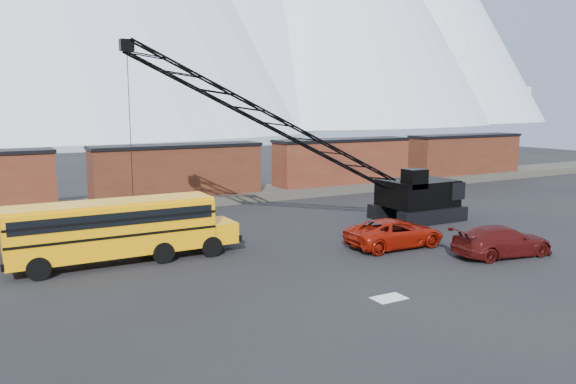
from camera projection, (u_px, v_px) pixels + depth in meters
name	position (u px, v px, depth m)	size (l,w,h in m)	color
ground	(326.00, 275.00, 26.44)	(160.00, 160.00, 0.00)	black
gravel_berm	(179.00, 200.00, 45.40)	(120.00, 5.00, 0.70)	#4C483E
boxcar_mid	(178.00, 170.00, 45.04)	(13.70, 3.10, 4.17)	#542417
boxcar_east_near	(342.00, 161.00, 52.71)	(13.70, 3.10, 4.17)	#4D1B16
boxcar_east_far	(465.00, 154.00, 60.39)	(13.70, 3.10, 4.17)	#542417
snow_patch	(389.00, 298.00, 23.23)	(1.40, 0.90, 0.02)	silver
school_bus	(120.00, 228.00, 28.24)	(11.65, 2.65, 3.19)	orange
red_pickup	(395.00, 233.00, 31.61)	(2.67, 5.78, 1.61)	maroon
maroon_suv	(502.00, 241.00, 29.68)	(2.26, 5.57, 1.62)	#410D0B
crawler_crane	(305.00, 139.00, 34.56)	(22.78, 4.20, 11.49)	black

